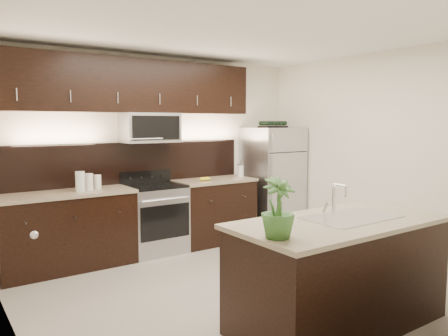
% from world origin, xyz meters
% --- Properties ---
extents(ground, '(4.50, 4.50, 0.00)m').
position_xyz_m(ground, '(0.00, 0.00, 0.00)').
color(ground, gray).
rests_on(ground, ground).
extents(room_walls, '(4.52, 4.02, 2.71)m').
position_xyz_m(room_walls, '(-0.11, -0.04, 1.70)').
color(room_walls, silver).
rests_on(room_walls, ground).
extents(counter_run, '(3.51, 0.65, 0.94)m').
position_xyz_m(counter_run, '(-0.46, 1.69, 0.47)').
color(counter_run, black).
rests_on(counter_run, ground).
extents(upper_fixtures, '(3.49, 0.40, 1.66)m').
position_xyz_m(upper_fixtures, '(-0.43, 1.84, 2.14)').
color(upper_fixtures, black).
rests_on(upper_fixtures, counter_run).
extents(island, '(1.96, 0.96, 0.94)m').
position_xyz_m(island, '(0.12, -1.19, 0.47)').
color(island, black).
rests_on(island, ground).
extents(sink_faucet, '(0.84, 0.50, 0.28)m').
position_xyz_m(sink_faucet, '(0.27, -1.18, 0.96)').
color(sink_faucet, silver).
rests_on(sink_faucet, island).
extents(refrigerator, '(0.81, 0.73, 1.69)m').
position_xyz_m(refrigerator, '(1.80, 1.63, 0.84)').
color(refrigerator, '#B2B2B7').
rests_on(refrigerator, ground).
extents(wine_rack, '(0.42, 0.26, 0.10)m').
position_xyz_m(wine_rack, '(1.80, 1.63, 1.74)').
color(wine_rack, black).
rests_on(wine_rack, refrigerator).
extents(plant, '(0.26, 0.26, 0.44)m').
position_xyz_m(plant, '(-0.72, -1.33, 1.16)').
color(plant, '#326227').
rests_on(plant, island).
extents(canisters, '(0.35, 0.20, 0.24)m').
position_xyz_m(canisters, '(-1.16, 1.68, 1.05)').
color(canisters, silver).
rests_on(canisters, counter_run).
extents(french_press, '(0.09, 0.09, 0.27)m').
position_xyz_m(french_press, '(1.17, 1.64, 1.04)').
color(french_press, silver).
rests_on(french_press, counter_run).
extents(bananas, '(0.18, 0.14, 0.05)m').
position_xyz_m(bananas, '(0.45, 1.61, 0.97)').
color(bananas, gold).
rests_on(bananas, counter_run).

